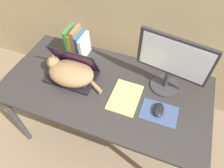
# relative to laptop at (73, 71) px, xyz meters

# --- Properties ---
(ground_plane) EXTENTS (12.00, 12.00, 0.00)m
(ground_plane) POSITION_rel_laptop_xyz_m (0.27, -0.39, -0.77)
(ground_plane) COLOR #847056
(desk) EXTENTS (1.48, 0.74, 0.72)m
(desk) POSITION_rel_laptop_xyz_m (0.27, -0.02, -0.11)
(desk) COLOR #2D2B2B
(desk) RESTS_ON ground_plane
(laptop) EXTENTS (0.36, 0.24, 0.23)m
(laptop) POSITION_rel_laptop_xyz_m (0.00, 0.00, 0.00)
(laptop) COLOR black
(laptop) RESTS_ON desk
(cat) EXTENTS (0.46, 0.26, 0.15)m
(cat) POSITION_rel_laptop_xyz_m (0.00, -0.04, 0.03)
(cat) COLOR #99754C
(cat) RESTS_ON desk
(external_monitor) EXTENTS (0.46, 0.21, 0.42)m
(external_monitor) POSITION_rel_laptop_xyz_m (0.66, 0.14, 0.19)
(external_monitor) COLOR #333338
(external_monitor) RESTS_ON desk
(mousepad) EXTENTS (0.24, 0.17, 0.00)m
(mousepad) POSITION_rel_laptop_xyz_m (0.67, -0.09, -0.04)
(mousepad) COLOR #384C75
(mousepad) RESTS_ON desk
(computer_mouse) EXTENTS (0.07, 0.11, 0.03)m
(computer_mouse) POSITION_rel_laptop_xyz_m (0.67, -0.09, -0.03)
(computer_mouse) COLOR black
(computer_mouse) RESTS_ON mousepad
(book_row) EXTENTS (0.15, 0.16, 0.24)m
(book_row) POSITION_rel_laptop_xyz_m (-0.07, 0.24, 0.06)
(book_row) COLOR #387A42
(book_row) RESTS_ON desk
(notepad) EXTENTS (0.20, 0.27, 0.01)m
(notepad) POSITION_rel_laptop_xyz_m (0.43, -0.06, -0.04)
(notepad) COLOR #E5DB6B
(notepad) RESTS_ON desk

